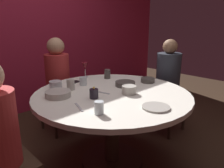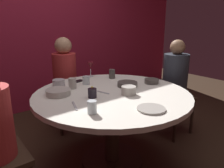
{
  "view_description": "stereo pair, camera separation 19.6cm",
  "coord_description": "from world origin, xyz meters",
  "px_view_note": "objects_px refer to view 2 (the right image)",
  "views": [
    {
      "loc": [
        -1.32,
        -1.35,
        1.34
      ],
      "look_at": [
        0.0,
        0.0,
        0.8
      ],
      "focal_mm": 34.78,
      "sensor_mm": 36.0,
      "label": 1
    },
    {
      "loc": [
        -1.17,
        -1.48,
        1.34
      ],
      "look_at": [
        0.0,
        0.0,
        0.8
      ],
      "focal_mm": 34.78,
      "sensor_mm": 36.0,
      "label": 2
    }
  ],
  "objects_px": {
    "bowl_small_white": "(152,81)",
    "bowl_sauce_side": "(58,92)",
    "seated_diner_back": "(65,74)",
    "cup_by_right_diner": "(86,80)",
    "dining_table": "(112,106)",
    "bowl_serving_large": "(59,83)",
    "candle_holder": "(92,93)",
    "cup_center_front": "(112,74)",
    "cup_near_candle": "(92,107)",
    "cell_phone": "(78,81)",
    "cup_by_left_diner": "(72,83)",
    "bowl_rice_portion": "(127,84)",
    "dinner_plate": "(151,109)",
    "bowl_salad_center": "(129,90)",
    "seated_diner_right": "(175,78)",
    "wine_glass": "(90,66)"
  },
  "relations": [
    {
      "from": "bowl_rice_portion",
      "to": "cup_by_left_diner",
      "type": "height_order",
      "value": "cup_by_left_diner"
    },
    {
      "from": "wine_glass",
      "to": "bowl_serving_large",
      "type": "bearing_deg",
      "value": -163.57
    },
    {
      "from": "seated_diner_right",
      "to": "bowl_sauce_side",
      "type": "height_order",
      "value": "seated_diner_right"
    },
    {
      "from": "seated_diner_back",
      "to": "bowl_sauce_side",
      "type": "height_order",
      "value": "seated_diner_back"
    },
    {
      "from": "bowl_small_white",
      "to": "bowl_sauce_side",
      "type": "bearing_deg",
      "value": 164.74
    },
    {
      "from": "seated_diner_back",
      "to": "cup_by_left_diner",
      "type": "bearing_deg",
      "value": -19.87
    },
    {
      "from": "seated_diner_right",
      "to": "cup_by_right_diner",
      "type": "distance_m",
      "value": 1.06
    },
    {
      "from": "cup_near_candle",
      "to": "seated_diner_back",
      "type": "bearing_deg",
      "value": 71.91
    },
    {
      "from": "dining_table",
      "to": "bowl_salad_center",
      "type": "height_order",
      "value": "bowl_salad_center"
    },
    {
      "from": "candle_holder",
      "to": "dinner_plate",
      "type": "xyz_separation_m",
      "value": [
        0.19,
        -0.49,
        -0.03
      ]
    },
    {
      "from": "bowl_salad_center",
      "to": "seated_diner_back",
      "type": "bearing_deg",
      "value": 94.42
    },
    {
      "from": "candle_holder",
      "to": "cup_center_front",
      "type": "bearing_deg",
      "value": 37.31
    },
    {
      "from": "dining_table",
      "to": "cup_near_candle",
      "type": "distance_m",
      "value": 0.53
    },
    {
      "from": "cell_phone",
      "to": "bowl_sauce_side",
      "type": "distance_m",
      "value": 0.46
    },
    {
      "from": "bowl_salad_center",
      "to": "bowl_sauce_side",
      "type": "distance_m",
      "value": 0.62
    },
    {
      "from": "dining_table",
      "to": "bowl_sauce_side",
      "type": "distance_m",
      "value": 0.51
    },
    {
      "from": "bowl_small_white",
      "to": "cup_by_right_diner",
      "type": "relative_size",
      "value": 1.73
    },
    {
      "from": "bowl_sauce_side",
      "to": "cup_near_candle",
      "type": "height_order",
      "value": "cup_near_candle"
    },
    {
      "from": "bowl_sauce_side",
      "to": "cup_near_candle",
      "type": "xyz_separation_m",
      "value": [
        0.01,
        -0.52,
        0.02
      ]
    },
    {
      "from": "cell_phone",
      "to": "cup_center_front",
      "type": "distance_m",
      "value": 0.4
    },
    {
      "from": "dining_table",
      "to": "bowl_serving_large",
      "type": "relative_size",
      "value": 11.73
    },
    {
      "from": "cell_phone",
      "to": "cup_by_left_diner",
      "type": "relative_size",
      "value": 1.36
    },
    {
      "from": "dining_table",
      "to": "bowl_serving_large",
      "type": "distance_m",
      "value": 0.59
    },
    {
      "from": "cup_near_candle",
      "to": "candle_holder",
      "type": "bearing_deg",
      "value": 56.41
    },
    {
      "from": "bowl_salad_center",
      "to": "cup_center_front",
      "type": "height_order",
      "value": "cup_center_front"
    },
    {
      "from": "dinner_plate",
      "to": "cup_by_left_diner",
      "type": "xyz_separation_m",
      "value": [
        -0.2,
        0.83,
        0.04
      ]
    },
    {
      "from": "bowl_rice_portion",
      "to": "cup_by_right_diner",
      "type": "relative_size",
      "value": 2.33
    },
    {
      "from": "cup_by_left_diner",
      "to": "bowl_rice_portion",
      "type": "bearing_deg",
      "value": -30.79
    },
    {
      "from": "cell_phone",
      "to": "dinner_plate",
      "type": "bearing_deg",
      "value": -11.27
    },
    {
      "from": "wine_glass",
      "to": "bowl_rice_portion",
      "type": "relative_size",
      "value": 0.88
    },
    {
      "from": "dinner_plate",
      "to": "cup_center_front",
      "type": "relative_size",
      "value": 2.05
    },
    {
      "from": "cup_by_right_diner",
      "to": "bowl_salad_center",
      "type": "bearing_deg",
      "value": -76.02
    },
    {
      "from": "cell_phone",
      "to": "bowl_sauce_side",
      "type": "height_order",
      "value": "bowl_sauce_side"
    },
    {
      "from": "cell_phone",
      "to": "bowl_serving_large",
      "type": "relative_size",
      "value": 1.15
    },
    {
      "from": "cell_phone",
      "to": "cup_by_right_diner",
      "type": "bearing_deg",
      "value": -7.01
    },
    {
      "from": "candle_holder",
      "to": "bowl_small_white",
      "type": "relative_size",
      "value": 0.69
    },
    {
      "from": "seated_diner_back",
      "to": "cup_by_right_diner",
      "type": "height_order",
      "value": "seated_diner_back"
    },
    {
      "from": "bowl_small_white",
      "to": "cup_by_left_diner",
      "type": "height_order",
      "value": "cup_by_left_diner"
    },
    {
      "from": "bowl_rice_portion",
      "to": "cup_near_candle",
      "type": "distance_m",
      "value": 0.73
    },
    {
      "from": "bowl_serving_large",
      "to": "bowl_salad_center",
      "type": "distance_m",
      "value": 0.72
    },
    {
      "from": "candle_holder",
      "to": "bowl_small_white",
      "type": "xyz_separation_m",
      "value": [
        0.74,
        -0.01,
        -0.02
      ]
    },
    {
      "from": "wine_glass",
      "to": "bowl_rice_portion",
      "type": "xyz_separation_m",
      "value": [
        0.07,
        -0.57,
        -0.11
      ]
    },
    {
      "from": "dining_table",
      "to": "cup_near_candle",
      "type": "bearing_deg",
      "value": -144.82
    },
    {
      "from": "bowl_small_white",
      "to": "cell_phone",
      "type": "bearing_deg",
      "value": 136.97
    },
    {
      "from": "dinner_plate",
      "to": "cup_by_right_diner",
      "type": "height_order",
      "value": "cup_by_right_diner"
    },
    {
      "from": "bowl_rice_portion",
      "to": "cup_center_front",
      "type": "relative_size",
      "value": 1.94
    },
    {
      "from": "bowl_salad_center",
      "to": "bowl_small_white",
      "type": "distance_m",
      "value": 0.45
    },
    {
      "from": "seated_diner_back",
      "to": "cell_phone",
      "type": "height_order",
      "value": "seated_diner_back"
    },
    {
      "from": "bowl_serving_large",
      "to": "cup_by_right_diner",
      "type": "height_order",
      "value": "cup_by_right_diner"
    },
    {
      "from": "dinner_plate",
      "to": "bowl_small_white",
      "type": "xyz_separation_m",
      "value": [
        0.54,
        0.48,
        0.02
      ]
    }
  ]
}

